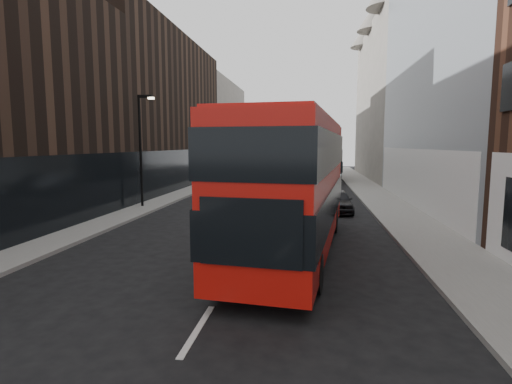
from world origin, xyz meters
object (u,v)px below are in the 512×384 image
at_px(grey_bus, 325,163).
at_px(car_c, 329,189).
at_px(street_lamp, 142,143).
at_px(red_bus, 294,180).
at_px(car_b, 303,186).
at_px(car_a, 338,201).

xyz_separation_m(grey_bus, car_c, (-0.18, -15.59, -1.33)).
distance_m(grey_bus, car_c, 15.64).
height_order(street_lamp, red_bus, street_lamp).
xyz_separation_m(red_bus, car_c, (2.05, 16.48, -2.16)).
bearing_deg(car_b, street_lamp, -136.10).
xyz_separation_m(red_bus, car_b, (0.00, 17.39, -2.02)).
distance_m(car_a, car_c, 6.87).
distance_m(grey_bus, car_b, 14.90).
xyz_separation_m(street_lamp, grey_bus, (12.27, 22.68, -2.23)).
height_order(red_bus, grey_bus, red_bus).
bearing_deg(grey_bus, car_c, -93.23).
bearing_deg(car_b, car_a, -68.60).
xyz_separation_m(street_lamp, car_a, (12.28, 0.22, -3.50)).
xyz_separation_m(street_lamp, car_b, (10.05, 8.00, -3.42)).
bearing_deg(car_a, red_bus, -105.57).
distance_m(red_bus, car_c, 16.75).
bearing_deg(grey_bus, car_b, -101.19).
bearing_deg(grey_bus, car_a, -92.55).
relative_size(red_bus, car_a, 3.15).
height_order(grey_bus, car_b, grey_bus).
bearing_deg(red_bus, grey_bus, 92.64).
bearing_deg(car_b, red_bus, -84.64).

